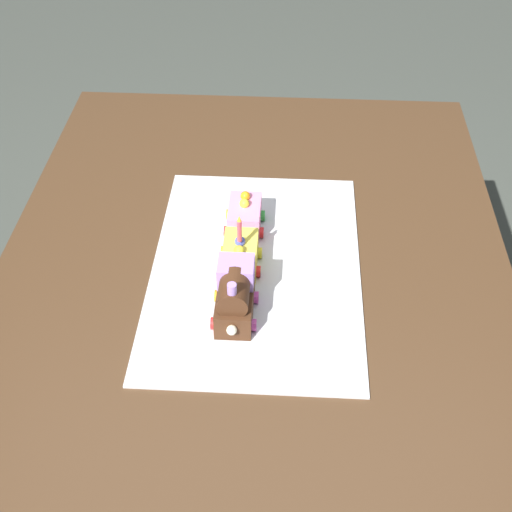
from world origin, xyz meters
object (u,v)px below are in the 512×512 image
at_px(cake_locomotive, 235,295).
at_px(cake_car_caboose_lemon, 240,255).
at_px(birthday_candle, 239,229).
at_px(cake_car_gondola_bubblegum, 245,216).
at_px(dining_table, 253,316).

bearing_deg(cake_locomotive, cake_car_caboose_lemon, 0.00).
xyz_separation_m(cake_locomotive, cake_car_caboose_lemon, (0.13, 0.00, -0.02)).
height_order(cake_locomotive, cake_car_caboose_lemon, cake_locomotive).
height_order(cake_car_caboose_lemon, birthday_candle, birthday_candle).
xyz_separation_m(cake_locomotive, cake_car_gondola_bubblegum, (0.25, 0.00, -0.02)).
height_order(dining_table, birthday_candle, birthday_candle).
bearing_deg(dining_table, cake_car_gondola_bubblegum, 9.69).
bearing_deg(cake_car_caboose_lemon, cake_locomotive, 180.00).
xyz_separation_m(cake_locomotive, birthday_candle, (0.12, -0.00, 0.05)).
bearing_deg(cake_car_gondola_bubblegum, cake_locomotive, 180.00).
relative_size(dining_table, cake_car_caboose_lemon, 14.00).
relative_size(cake_locomotive, cake_car_caboose_lemon, 1.40).
bearing_deg(birthday_candle, cake_car_gondola_bubblegum, 0.00).
distance_m(dining_table, cake_car_gondola_bubblegum, 0.20).
xyz_separation_m(dining_table, cake_car_gondola_bubblegum, (0.14, 0.02, 0.14)).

